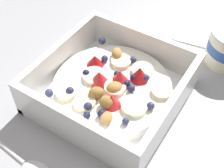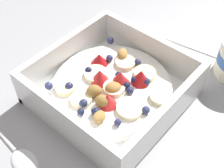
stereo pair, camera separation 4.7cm
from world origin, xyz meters
name	(u,v)px [view 1 (the left image)]	position (x,y,z in m)	size (l,w,h in m)	color
ground_plane	(108,89)	(0.00, 0.00, 0.00)	(2.40, 2.40, 0.00)	#9E9EA3
fruit_bowl	(112,88)	(0.01, 0.01, 0.02)	(0.21, 0.21, 0.07)	white
spoon	(22,161)	(0.17, -0.03, 0.00)	(0.04, 0.17, 0.01)	silver
folded_napkin	(190,24)	(-0.23, 0.04, 0.00)	(0.12, 0.12, 0.01)	white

